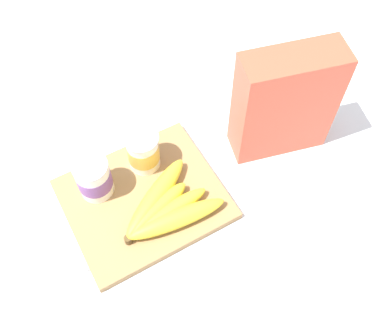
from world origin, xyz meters
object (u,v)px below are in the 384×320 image
Objects in this scene: spoon at (76,272)px; cutting_board at (144,199)px; yogurt_cup_back at (143,151)px; banana_bunch at (164,209)px; cereal_box at (285,103)px; yogurt_cup_front at (94,178)px.

cutting_board is at bearing 22.11° from spoon.
yogurt_cup_back is at bearing 33.62° from spoon.
banana_bunch is at bearing -98.35° from yogurt_cup_back.
yogurt_cup_front is (-0.38, 0.07, -0.06)m from cereal_box.
banana_bunch is at bearing -68.84° from cutting_board.
cutting_board is at bearing -166.90° from cereal_box.
banana_bunch is 0.19m from spoon.
cereal_box is 0.29m from yogurt_cup_back.
yogurt_cup_front is at bearing -175.71° from cereal_box.
spoon is (-0.47, -0.06, -0.12)m from cereal_box.
banana_bunch is (-0.02, -0.12, -0.03)m from yogurt_cup_back.
banana_bunch is (-0.29, -0.04, -0.09)m from cereal_box.
yogurt_cup_back is at bearing 81.65° from banana_bunch.
cutting_board is 0.18m from spoon.
cereal_box is 0.49m from spoon.
yogurt_cup_front is 0.64× the size of spoon.
cereal_box is at bearing -15.55° from yogurt_cup_back.
banana_bunch is (0.09, -0.11, -0.03)m from yogurt_cup_front.
cereal_box is at bearing -1.23° from cutting_board.
yogurt_cup_front is 0.43× the size of banana_bunch.
cereal_box reaches higher than cutting_board.
cereal_box is at bearing 8.67° from banana_bunch.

